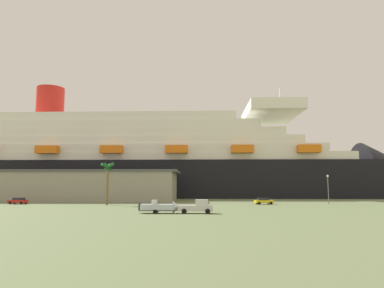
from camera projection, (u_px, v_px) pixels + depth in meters
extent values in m
plane|color=#66754C|center=(196.00, 201.00, 111.81)|extent=(600.00, 600.00, 0.00)
cube|color=black|center=(121.00, 180.00, 146.09)|extent=(205.51, 46.68, 14.11)
cube|color=white|center=(121.00, 159.00, 147.10)|extent=(180.94, 42.32, 3.08)
cube|color=white|center=(112.00, 151.00, 147.60)|extent=(168.85, 41.09, 3.08)
cube|color=white|center=(102.00, 144.00, 148.09)|extent=(159.59, 39.64, 3.08)
cube|color=white|center=(92.00, 136.00, 148.59)|extent=(154.25, 38.73, 3.08)
cube|color=white|center=(83.00, 129.00, 149.09)|extent=(144.00, 37.62, 3.08)
cube|color=white|center=(74.00, 122.00, 149.58)|extent=(134.13, 36.30, 3.08)
cube|color=white|center=(271.00, 112.00, 147.38)|extent=(22.94, 35.70, 4.00)
cylinder|color=red|center=(50.00, 103.00, 150.85)|extent=(12.03, 12.03, 12.92)
cylinder|color=silver|center=(280.00, 103.00, 147.72)|extent=(0.80, 0.80, 12.00)
cube|color=orange|center=(47.00, 150.00, 132.06)|extent=(8.22, 3.81, 2.80)
cube|color=orange|center=(111.00, 149.00, 131.30)|extent=(8.22, 3.81, 2.80)
cube|color=orange|center=(176.00, 149.00, 130.53)|extent=(8.22, 3.81, 2.80)
cube|color=orange|center=(242.00, 149.00, 129.77)|extent=(8.22, 3.81, 2.80)
cube|color=orange|center=(309.00, 149.00, 129.01)|extent=(8.22, 3.81, 2.80)
cube|color=gray|center=(68.00, 187.00, 109.71)|extent=(66.22, 25.70, 8.48)
cube|color=#4C4C51|center=(69.00, 172.00, 110.25)|extent=(68.87, 26.73, 0.60)
cube|color=silver|center=(195.00, 208.00, 58.40)|extent=(5.74, 2.43, 0.90)
cube|color=silver|center=(202.00, 202.00, 58.47)|extent=(2.15, 1.99, 0.90)
cube|color=#26333F|center=(206.00, 203.00, 58.44)|extent=(0.23, 1.68, 0.63)
cylinder|color=black|center=(208.00, 210.00, 59.27)|extent=(0.82, 0.34, 0.80)
cylinder|color=black|center=(208.00, 211.00, 57.29)|extent=(0.82, 0.34, 0.80)
cylinder|color=black|center=(185.00, 210.00, 59.39)|extent=(0.82, 0.34, 0.80)
cylinder|color=black|center=(184.00, 211.00, 57.41)|extent=(0.82, 0.34, 0.80)
cube|color=#595960|center=(158.00, 210.00, 58.55)|extent=(6.09, 2.41, 0.16)
cube|color=#595960|center=(179.00, 210.00, 58.44)|extent=(1.95, 0.27, 0.10)
cylinder|color=black|center=(157.00, 211.00, 59.62)|extent=(0.66, 0.27, 0.64)
cylinder|color=black|center=(155.00, 212.00, 57.47)|extent=(0.66, 0.27, 0.64)
cube|color=silver|center=(158.00, 207.00, 58.62)|extent=(5.57, 2.58, 0.90)
cone|color=silver|center=(177.00, 207.00, 58.51)|extent=(1.35, 2.04, 1.95)
cube|color=silver|center=(154.00, 202.00, 58.73)|extent=(0.87, 1.06, 0.70)
cube|color=black|center=(140.00, 207.00, 58.71)|extent=(0.40, 0.53, 1.10)
cylinder|color=brown|center=(107.00, 186.00, 85.65)|extent=(0.57, 0.57, 8.71)
cone|color=#195923|center=(110.00, 168.00, 86.27)|extent=(1.30, 3.31, 2.17)
cone|color=#195923|center=(109.00, 168.00, 86.52)|extent=(3.01, 2.21, 2.45)
cone|color=#195923|center=(107.00, 168.00, 86.50)|extent=(3.06, 2.27, 2.32)
cone|color=#195923|center=(106.00, 168.00, 86.17)|extent=(0.82, 3.24, 2.20)
cone|color=#195923|center=(107.00, 168.00, 85.82)|extent=(3.18, 2.28, 2.01)
cone|color=#195923|center=(109.00, 168.00, 85.87)|extent=(2.80, 2.33, 2.66)
sphere|color=#195923|center=(108.00, 168.00, 86.16)|extent=(1.10, 1.10, 1.10)
cylinder|color=slate|center=(328.00, 191.00, 89.72)|extent=(0.20, 0.20, 6.70)
sphere|color=#F9F2CC|center=(328.00, 176.00, 90.15)|extent=(0.56, 0.56, 0.56)
cube|color=yellow|center=(264.00, 202.00, 88.28)|extent=(4.69, 2.27, 0.70)
cube|color=#1E232D|center=(263.00, 199.00, 88.31)|extent=(2.70, 1.87, 0.55)
cylinder|color=black|center=(268.00, 203.00, 89.34)|extent=(0.68, 0.29, 0.66)
cylinder|color=black|center=(271.00, 203.00, 87.60)|extent=(0.68, 0.29, 0.66)
cylinder|color=black|center=(257.00, 203.00, 88.87)|extent=(0.68, 0.29, 0.66)
cylinder|color=black|center=(259.00, 203.00, 87.13)|extent=(0.68, 0.29, 0.66)
cube|color=red|center=(18.00, 201.00, 89.65)|extent=(4.74, 2.57, 0.70)
cube|color=#1E232D|center=(19.00, 199.00, 89.70)|extent=(2.76, 2.07, 0.55)
cylinder|color=black|center=(10.00, 203.00, 88.86)|extent=(0.69, 0.32, 0.66)
cylinder|color=black|center=(15.00, 203.00, 90.71)|extent=(0.69, 0.32, 0.66)
cylinder|color=black|center=(21.00, 203.00, 88.52)|extent=(0.69, 0.32, 0.66)
cylinder|color=black|center=(26.00, 203.00, 90.36)|extent=(0.69, 0.32, 0.66)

